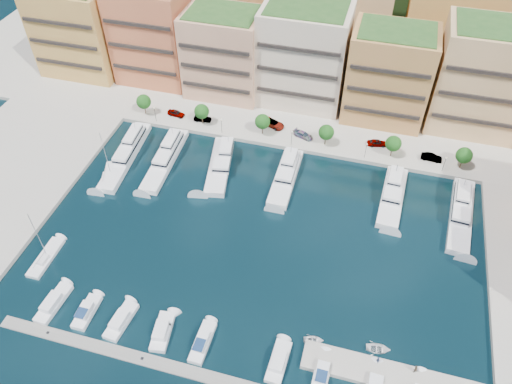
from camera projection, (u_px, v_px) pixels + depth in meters
ground at (258, 242)px, 102.49m from camera, size 400.00×400.00×0.00m
north_quay at (314, 82)px, 144.81m from camera, size 220.00×64.00×2.00m
hillside at (339, 11)px, 177.56m from camera, size 240.00×40.00×58.00m
south_pontoon at (192, 373)px, 82.59m from camera, size 72.00×2.20×0.35m
finger_pier at (398, 380)px, 81.80m from camera, size 32.00×5.00×2.00m
apartment_0 at (78, 29)px, 139.70m from camera, size 22.00×16.50×24.80m
apartment_1 at (153, 33)px, 136.20m from camera, size 20.00×16.50×26.80m
apartment_2 at (224, 53)px, 132.27m from camera, size 20.00×15.50×22.80m
apartment_3 at (304, 55)px, 128.60m from camera, size 22.00×16.50×25.80m
apartment_4 at (389, 75)px, 123.78m from camera, size 20.00×15.50×23.80m
apartment_5 at (483, 78)px, 119.92m from camera, size 22.00×16.50×26.80m
backblock_1 at (243, 1)px, 146.43m from camera, size 26.00×18.00×30.00m
backblock_2 at (344, 13)px, 140.75m from camera, size 26.00×18.00×30.00m
backblock_3 at (454, 27)px, 135.08m from camera, size 26.00×18.00×30.00m
tree_0 at (144, 102)px, 129.58m from camera, size 3.80×3.80×5.65m
tree_1 at (202, 111)px, 126.55m from camera, size 3.80×3.80×5.65m
tree_2 at (262, 122)px, 123.52m from camera, size 3.80×3.80×5.65m
tree_3 at (326, 132)px, 120.49m from camera, size 3.80×3.80×5.65m
tree_4 at (393, 144)px, 117.47m from camera, size 3.80×3.80×5.65m
tree_5 at (464, 155)px, 114.44m from camera, size 3.80×3.80×5.65m
lamppost_0 at (155, 112)px, 127.90m from camera, size 0.30×0.30×4.20m
lamppost_1 at (221, 123)px, 124.49m from camera, size 0.30×0.30×4.20m
lamppost_2 at (292, 136)px, 121.09m from camera, size 0.30×0.30×4.20m
lamppost_3 at (366, 148)px, 117.68m from camera, size 0.30×0.30×4.20m
lamppost_4 at (445, 162)px, 114.27m from camera, size 0.30×0.30×4.20m
yacht_0 at (127, 152)px, 120.79m from camera, size 6.05×25.11×7.30m
yacht_1 at (166, 157)px, 119.68m from camera, size 5.27×22.77×7.30m
yacht_2 at (221, 162)px, 118.07m from camera, size 8.14×20.12×7.30m
yacht_3 at (286, 174)px, 115.20m from camera, size 4.69×19.16×7.30m
yacht_5 at (393, 193)px, 110.70m from camera, size 5.58×19.08×7.30m
yacht_6 at (461, 211)px, 106.93m from camera, size 6.14×22.35×7.30m
cruiser_0 at (53, 303)px, 91.41m from camera, size 3.25×8.83×2.55m
cruiser_1 at (87, 312)px, 90.11m from camera, size 2.67×7.18×2.66m
cruiser_2 at (121, 321)px, 88.84m from camera, size 3.53×8.12×2.55m
cruiser_3 at (162, 332)px, 87.34m from camera, size 3.85×7.94×2.55m
cruiser_4 at (202, 342)px, 85.90m from camera, size 2.58×8.07×2.66m
cruiser_6 at (278, 362)px, 83.37m from camera, size 3.07×7.87×2.55m
cruiser_7 at (322, 373)px, 81.96m from camera, size 2.69×7.29×2.66m
sailboat_0 at (46, 258)px, 99.07m from camera, size 2.92×10.00×13.20m
sailboat_2 at (110, 176)px, 115.93m from camera, size 5.57×9.87×13.20m
tender_0 at (314, 340)px, 86.38m from camera, size 3.96×3.18×0.73m
tender_2 at (378, 349)px, 85.18m from camera, size 4.51×3.46×0.87m
car_0 at (176, 113)px, 131.00m from camera, size 4.86×2.48×1.58m
car_1 at (203, 119)px, 129.40m from camera, size 4.59×1.96×1.47m
car_2 at (273, 123)px, 127.82m from camera, size 6.66×4.93×1.68m
car_3 at (303, 135)px, 124.65m from camera, size 5.44×3.65×1.46m
car_4 at (377, 143)px, 122.32m from camera, size 4.97×2.85×1.59m
car_5 at (431, 157)px, 118.44m from camera, size 4.94×1.92×1.60m
person_0 at (378, 360)px, 82.33m from camera, size 0.70×0.68×1.62m
person_1 at (415, 369)px, 81.13m from camera, size 1.08×0.98×1.81m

